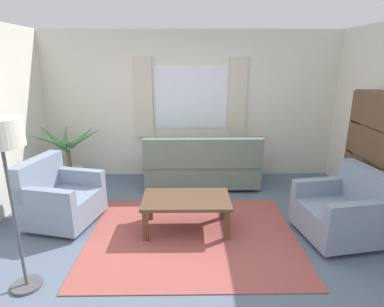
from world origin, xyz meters
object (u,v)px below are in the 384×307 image
couch (202,166)px  coffee_table (186,202)px  bookshelf (372,165)px  potted_plant (69,162)px  armchair_right (342,211)px  armchair_left (59,198)px  standing_lamp (2,146)px

couch → coffee_table: bearing=79.6°
bookshelf → potted_plant: bearing=74.0°
armchair_right → bookshelf: bearing=119.6°
couch → potted_plant: size_ratio=1.63×
potted_plant → armchair_right: bearing=-23.7°
couch → armchair_right: 2.31m
armchair_left → bookshelf: (4.10, 0.02, 0.44)m
armchair_left → couch: bearing=-44.5°
standing_lamp → couch: bearing=54.0°
armchair_left → standing_lamp: bearing=-160.2°
potted_plant → armchair_left: bearing=-75.6°
couch → bookshelf: bookshelf is taller
armchair_right → standing_lamp: bearing=-86.2°
armchair_left → coffee_table: (1.68, -0.21, 0.03)m
armchair_left → potted_plant: potted_plant is taller
couch → standing_lamp: size_ratio=1.15×
armchair_right → coffee_table: size_ratio=0.88×
armchair_left → armchair_right: 3.59m
armchair_left → coffee_table: bearing=-83.7°
armchair_left → armchair_right: (3.57, -0.42, 0.00)m
armchair_left → coffee_table: armchair_left is taller
armchair_left → armchair_right: bearing=-83.5°
coffee_table → potted_plant: potted_plant is taller
armchair_right → standing_lamp: size_ratio=0.59×
bookshelf → standing_lamp: (-3.96, -1.27, 0.62)m
armchair_right → potted_plant: potted_plant is taller
armchair_left → standing_lamp: (0.14, -1.25, 1.06)m
armchair_left → standing_lamp: standing_lamp is taller
standing_lamp → armchair_left: bearing=96.5°
bookshelf → standing_lamp: bearing=107.8°
couch → bookshelf: 2.51m
potted_plant → standing_lamp: 2.76m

